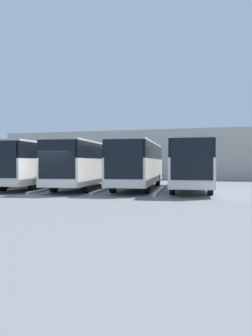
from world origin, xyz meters
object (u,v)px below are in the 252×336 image
Objects in this scene: bus_2 at (87,163)px; bus_1 at (138,163)px; bus_3 at (41,163)px; bus_0 at (191,163)px.

bus_1 is at bearing -174.63° from bus_2.
bus_2 and bus_3 have the same top height.
bus_2 is at bearing 0.26° from bus_0.
bus_1 is (3.63, 0.04, 0.00)m from bus_0.
bus_0 is at bearing -179.74° from bus_2.
bus_3 is (10.88, 0.86, 0.00)m from bus_0.
bus_2 is (7.25, 0.75, 0.00)m from bus_0.
bus_3 is at bearing -1.10° from bus_0.
bus_0 is at bearing 175.06° from bus_1.
bus_2 is (3.63, 0.70, 0.00)m from bus_1.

